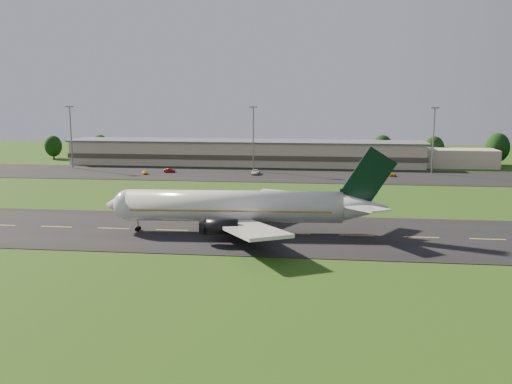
# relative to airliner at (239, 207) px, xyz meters

# --- Properties ---
(ground) EXTENTS (360.00, 360.00, 0.00)m
(ground) POSITION_rel_airliner_xyz_m (-12.34, -0.05, -4.66)
(ground) COLOR #1C4210
(ground) RESTS_ON ground
(taxiway) EXTENTS (220.00, 30.00, 0.10)m
(taxiway) POSITION_rel_airliner_xyz_m (-12.34, -0.05, -4.61)
(taxiway) COLOR black
(taxiway) RESTS_ON ground
(apron) EXTENTS (260.00, 30.00, 0.10)m
(apron) POSITION_rel_airliner_xyz_m (-12.34, 71.95, -4.61)
(apron) COLOR black
(apron) RESTS_ON ground
(airliner) EXTENTS (51.30, 42.11, 15.57)m
(airliner) POSITION_rel_airliner_xyz_m (0.00, 0.00, 0.00)
(airliner) COLOR silver
(airliner) RESTS_ON ground
(terminal) EXTENTS (145.00, 16.00, 8.40)m
(terminal) POSITION_rel_airliner_xyz_m (-5.94, 96.13, -0.67)
(terminal) COLOR #B8A78C
(terminal) RESTS_ON ground
(light_mast_west) EXTENTS (2.40, 1.20, 20.35)m
(light_mast_west) POSITION_rel_airliner_xyz_m (-67.34, 79.95, 8.08)
(light_mast_west) COLOR gray
(light_mast_west) RESTS_ON ground
(light_mast_centre) EXTENTS (2.40, 1.20, 20.35)m
(light_mast_centre) POSITION_rel_airliner_xyz_m (-7.34, 79.95, 8.08)
(light_mast_centre) COLOR gray
(light_mast_centre) RESTS_ON ground
(light_mast_east) EXTENTS (2.40, 1.20, 20.35)m
(light_mast_east) POSITION_rel_airliner_xyz_m (47.66, 79.95, 8.08)
(light_mast_east) COLOR gray
(light_mast_east) RESTS_ON ground
(tree_line) EXTENTS (195.05, 9.12, 10.99)m
(tree_line) POSITION_rel_airliner_xyz_m (27.41, 105.94, 0.44)
(tree_line) COLOR black
(tree_line) RESTS_ON ground
(service_vehicle_a) EXTENTS (2.69, 3.71, 1.18)m
(service_vehicle_a) POSITION_rel_airliner_xyz_m (-39.39, 68.90, -3.97)
(service_vehicle_a) COLOR yellow
(service_vehicle_a) RESTS_ON apron
(service_vehicle_b) EXTENTS (3.82, 2.12, 1.19)m
(service_vehicle_b) POSITION_rel_airliner_xyz_m (-32.83, 73.26, -3.97)
(service_vehicle_b) COLOR #90090A
(service_vehicle_b) RESTS_ON apron
(service_vehicle_c) EXTENTS (2.39, 5.13, 1.42)m
(service_vehicle_c) POSITION_rel_airliner_xyz_m (-5.70, 72.11, -3.85)
(service_vehicle_c) COLOR silver
(service_vehicle_c) RESTS_ON apron
(service_vehicle_d) EXTENTS (4.77, 3.89, 1.30)m
(service_vehicle_d) POSITION_rel_airliner_xyz_m (34.12, 73.19, -3.91)
(service_vehicle_d) COLOR orange
(service_vehicle_d) RESTS_ON apron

